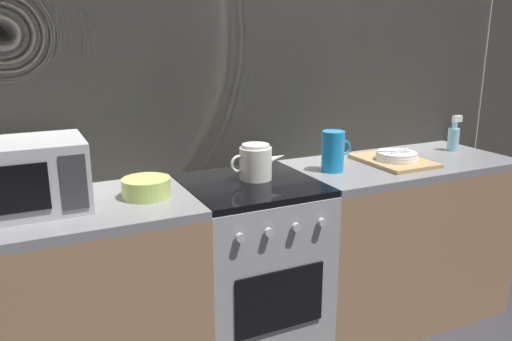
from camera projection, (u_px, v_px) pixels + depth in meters
The scene contains 10 objects.
back_wall at pixel (222, 108), 2.51m from camera, with size 3.60×0.05×2.40m.
counter_left at pixel (50, 315), 2.05m from camera, with size 1.20×0.60×0.90m.
stove_unit at pixel (250, 272), 2.43m from camera, with size 0.60×0.63×0.90m.
counter_right at pixel (396, 239), 2.81m from camera, with size 1.20×0.60×0.90m.
microwave at pixel (22, 176), 1.91m from camera, with size 0.46×0.35×0.27m.
kettle at pixel (256, 162), 2.34m from camera, with size 0.28×0.15×0.17m.
mixing_bowl at pixel (146, 188), 2.09m from camera, with size 0.20×0.20×0.08m, color #B7D166.
pitcher at pixel (333, 151), 2.47m from camera, with size 0.16×0.11×0.20m.
dish_pile at pixel (395, 159), 2.64m from camera, with size 0.30×0.40×0.07m.
spray_bottle at pixel (454, 137), 2.91m from camera, with size 0.08×0.06×0.20m.
Camera 1 is at (-0.94, -2.01, 1.56)m, focal length 35.44 mm.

